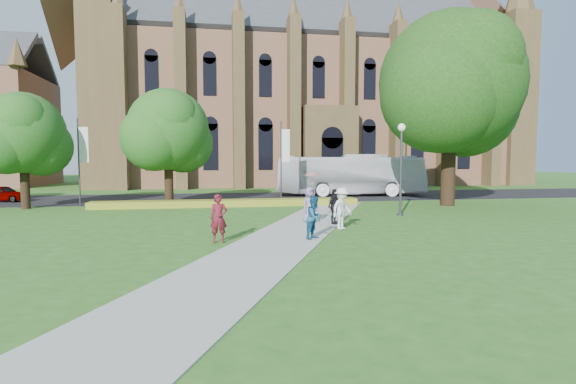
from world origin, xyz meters
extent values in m
plane|color=#285B1B|center=(0.00, 0.00, 0.00)|extent=(160.00, 160.00, 0.00)
cube|color=black|center=(0.00, 20.00, 0.01)|extent=(160.00, 10.00, 0.02)
cube|color=#B2B2A8|center=(0.00, 1.00, 0.02)|extent=(15.58, 28.54, 0.04)
cube|color=#B09423|center=(-2.00, 13.20, 0.23)|extent=(18.00, 1.40, 0.45)
cube|color=brown|center=(10.00, 40.00, 8.50)|extent=(52.00, 16.00, 17.00)
cube|color=brown|center=(-14.50, 33.00, 10.50)|extent=(3.50, 3.50, 21.00)
cube|color=brown|center=(34.50, 33.00, 10.50)|extent=(3.50, 3.50, 21.00)
cube|color=brown|center=(10.00, 31.00, 4.50)|extent=(6.00, 2.50, 9.00)
cylinder|color=#38383D|center=(7.50, 6.50, 2.40)|extent=(0.14, 0.14, 4.80)
sphere|color=white|center=(7.50, 6.50, 5.02)|extent=(0.44, 0.44, 0.44)
cylinder|color=#38383D|center=(7.50, 6.50, 0.07)|extent=(0.36, 0.36, 0.15)
cylinder|color=#332114|center=(13.00, 11.00, 3.30)|extent=(0.96, 0.96, 6.60)
sphere|color=#173B10|center=(13.00, 11.00, 8.40)|extent=(9.60, 9.60, 9.60)
cylinder|color=#332114|center=(-15.00, 14.00, 1.93)|extent=(0.56, 0.56, 3.85)
sphere|color=#1F5519|center=(-15.00, 14.00, 4.90)|extent=(5.20, 5.20, 5.20)
cylinder|color=#332114|center=(-6.00, 14.50, 2.06)|extent=(0.60, 0.60, 4.12)
sphere|color=#1F5519|center=(-6.00, 14.50, 5.25)|extent=(5.60, 5.60, 5.60)
cylinder|color=#38383D|center=(2.00, 15.20, 3.00)|extent=(0.10, 0.10, 6.00)
cube|color=white|center=(2.35, 15.20, 4.20)|extent=(0.60, 0.02, 2.40)
cylinder|color=#38383D|center=(-12.00, 15.20, 3.00)|extent=(0.10, 0.10, 6.00)
cube|color=white|center=(-11.65, 15.20, 4.20)|extent=(0.60, 0.02, 2.40)
imported|color=white|center=(8.91, 20.22, 1.82)|extent=(13.23, 4.82, 3.60)
imported|color=gray|center=(-18.58, 19.41, 0.63)|extent=(3.81, 2.10, 1.23)
imported|color=maroon|center=(-2.94, -0.09, 0.96)|extent=(0.70, 0.49, 1.85)
imported|color=navy|center=(0.87, -0.12, 0.90)|extent=(1.05, 1.05, 1.72)
imported|color=white|center=(2.68, 2.07, 0.99)|extent=(1.42, 1.28, 1.91)
imported|color=black|center=(2.78, 3.69, 0.91)|extent=(1.02, 1.01, 1.73)
imported|color=slate|center=(1.67, 4.29, 0.93)|extent=(1.04, 0.92, 1.79)
imported|color=#F1ACAA|center=(1.85, 4.39, 2.17)|extent=(1.01, 1.01, 0.69)
camera|label=1|loc=(-3.33, -17.52, 3.27)|focal=28.00mm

